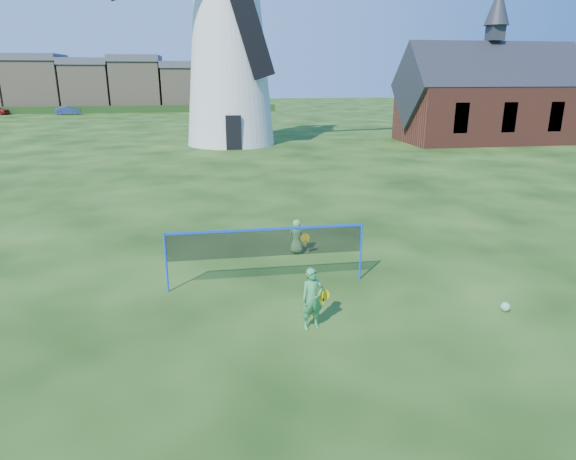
% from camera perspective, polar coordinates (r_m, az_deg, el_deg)
% --- Properties ---
extents(ground, '(220.00, 220.00, 0.00)m').
position_cam_1_polar(ground, '(12.64, -0.53, -7.22)').
color(ground, black).
rests_on(ground, ground).
extents(windmill, '(16.38, 6.76, 21.23)m').
position_cam_1_polar(windmill, '(40.24, -6.78, 19.76)').
color(windmill, silver).
rests_on(windmill, ground).
extents(chapel, '(13.90, 6.74, 11.76)m').
position_cam_1_polar(chapel, '(44.55, 21.73, 13.55)').
color(chapel, brown).
rests_on(chapel, ground).
extents(badminton_net, '(5.05, 0.05, 1.55)m').
position_cam_1_polar(badminton_net, '(12.72, -2.49, -1.56)').
color(badminton_net, blue).
rests_on(badminton_net, ground).
extents(player_girl, '(0.70, 0.42, 1.36)m').
position_cam_1_polar(player_girl, '(10.76, 2.78, -7.81)').
color(player_girl, '#3B9451').
rests_on(player_girl, ground).
extents(player_boy, '(0.65, 0.45, 1.07)m').
position_cam_1_polar(player_boy, '(15.24, 1.01, -0.74)').
color(player_boy, '#589E4C').
rests_on(player_boy, ground).
extents(play_ball, '(0.22, 0.22, 0.22)m').
position_cam_1_polar(play_ball, '(12.73, 23.47, -8.01)').
color(play_ball, green).
rests_on(play_ball, ground).
extents(terraced_houses, '(52.22, 8.40, 8.21)m').
position_cam_1_polar(terraced_houses, '(86.89, -26.66, 14.60)').
color(terraced_houses, '#998766').
rests_on(terraced_houses, ground).
extents(hedge, '(62.00, 0.80, 1.00)m').
position_cam_1_polar(hedge, '(80.12, -24.61, 12.30)').
color(hedge, '#193814').
rests_on(hedge, ground).
extents(car_right, '(3.44, 1.75, 1.08)m').
position_cam_1_polar(car_right, '(77.36, -23.73, 12.31)').
color(car_right, navy).
rests_on(car_right, ground).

